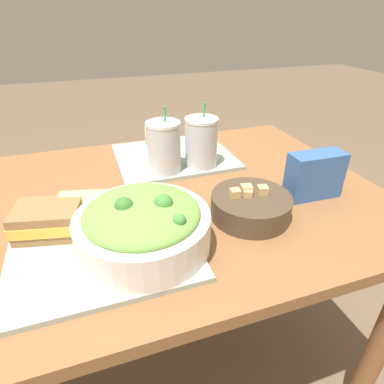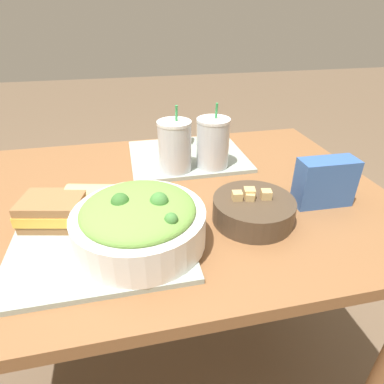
{
  "view_description": "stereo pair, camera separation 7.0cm",
  "coord_description": "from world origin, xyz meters",
  "px_view_note": "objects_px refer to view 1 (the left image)",
  "views": [
    {
      "loc": [
        -0.12,
        -0.73,
        1.22
      ],
      "look_at": [
        0.08,
        -0.16,
        0.87
      ],
      "focal_mm": 30.0,
      "sensor_mm": 36.0,
      "label": 1
    },
    {
      "loc": [
        -0.05,
        -0.75,
        1.22
      ],
      "look_at": [
        0.08,
        -0.16,
        0.87
      ],
      "focal_mm": 30.0,
      "sensor_mm": 36.0,
      "label": 2
    }
  ],
  "objects_px": {
    "sandwich_near": "(49,220)",
    "chip_bag": "(314,175)",
    "baguette_near": "(90,204)",
    "drink_cup_red": "(201,144)",
    "baguette_far": "(161,134)",
    "drink_cup_dark": "(164,149)",
    "soup_bowl": "(251,205)",
    "salad_bowl": "(143,224)"
  },
  "relations": [
    {
      "from": "drink_cup_dark",
      "to": "salad_bowl",
      "type": "bearing_deg",
      "value": -111.53
    },
    {
      "from": "soup_bowl",
      "to": "drink_cup_red",
      "type": "distance_m",
      "value": 0.29
    },
    {
      "from": "soup_bowl",
      "to": "chip_bag",
      "type": "relative_size",
      "value": 1.31
    },
    {
      "from": "sandwich_near",
      "to": "baguette_near",
      "type": "relative_size",
      "value": 1.21
    },
    {
      "from": "salad_bowl",
      "to": "chip_bag",
      "type": "bearing_deg",
      "value": 9.04
    },
    {
      "from": "baguette_far",
      "to": "drink_cup_red",
      "type": "relative_size",
      "value": 0.59
    },
    {
      "from": "baguette_near",
      "to": "chip_bag",
      "type": "height_order",
      "value": "chip_bag"
    },
    {
      "from": "baguette_near",
      "to": "drink_cup_dark",
      "type": "height_order",
      "value": "drink_cup_dark"
    },
    {
      "from": "drink_cup_red",
      "to": "chip_bag",
      "type": "relative_size",
      "value": 1.34
    },
    {
      "from": "sandwich_near",
      "to": "drink_cup_red",
      "type": "xyz_separation_m",
      "value": [
        0.43,
        0.22,
        0.04
      ]
    },
    {
      "from": "baguette_near",
      "to": "drink_cup_dark",
      "type": "relative_size",
      "value": 0.67
    },
    {
      "from": "soup_bowl",
      "to": "chip_bag",
      "type": "distance_m",
      "value": 0.21
    },
    {
      "from": "salad_bowl",
      "to": "sandwich_near",
      "type": "relative_size",
      "value": 1.71
    },
    {
      "from": "sandwich_near",
      "to": "drink_cup_red",
      "type": "distance_m",
      "value": 0.48
    },
    {
      "from": "soup_bowl",
      "to": "baguette_near",
      "type": "distance_m",
      "value": 0.38
    },
    {
      "from": "sandwich_near",
      "to": "soup_bowl",
      "type": "bearing_deg",
      "value": 3.57
    },
    {
      "from": "chip_bag",
      "to": "drink_cup_red",
      "type": "bearing_deg",
      "value": 132.78
    },
    {
      "from": "sandwich_near",
      "to": "chip_bag",
      "type": "relative_size",
      "value": 1.1
    },
    {
      "from": "soup_bowl",
      "to": "baguette_far",
      "type": "relative_size",
      "value": 1.65
    },
    {
      "from": "salad_bowl",
      "to": "baguette_far",
      "type": "relative_size",
      "value": 2.35
    },
    {
      "from": "drink_cup_dark",
      "to": "soup_bowl",
      "type": "bearing_deg",
      "value": -64.56
    },
    {
      "from": "drink_cup_dark",
      "to": "chip_bag",
      "type": "distance_m",
      "value": 0.42
    },
    {
      "from": "sandwich_near",
      "to": "chip_bag",
      "type": "distance_m",
      "value": 0.65
    },
    {
      "from": "drink_cup_dark",
      "to": "baguette_near",
      "type": "bearing_deg",
      "value": -141.28
    },
    {
      "from": "baguette_far",
      "to": "drink_cup_dark",
      "type": "relative_size",
      "value": 0.59
    },
    {
      "from": "baguette_far",
      "to": "drink_cup_red",
      "type": "height_order",
      "value": "drink_cup_red"
    },
    {
      "from": "soup_bowl",
      "to": "sandwich_near",
      "type": "xyz_separation_m",
      "value": [
        -0.45,
        0.07,
        0.01
      ]
    },
    {
      "from": "baguette_far",
      "to": "chip_bag",
      "type": "relative_size",
      "value": 0.8
    },
    {
      "from": "sandwich_near",
      "to": "baguette_far",
      "type": "height_order",
      "value": "baguette_far"
    },
    {
      "from": "sandwich_near",
      "to": "baguette_near",
      "type": "bearing_deg",
      "value": 34.01
    },
    {
      "from": "sandwich_near",
      "to": "baguette_far",
      "type": "bearing_deg",
      "value": 63.29
    },
    {
      "from": "drink_cup_red",
      "to": "chip_bag",
      "type": "distance_m",
      "value": 0.34
    },
    {
      "from": "baguette_far",
      "to": "drink_cup_red",
      "type": "distance_m",
      "value": 0.24
    },
    {
      "from": "salad_bowl",
      "to": "baguette_far",
      "type": "distance_m",
      "value": 0.58
    },
    {
      "from": "chip_bag",
      "to": "sandwich_near",
      "type": "bearing_deg",
      "value": 178.34
    },
    {
      "from": "salad_bowl",
      "to": "sandwich_near",
      "type": "height_order",
      "value": "salad_bowl"
    },
    {
      "from": "salad_bowl",
      "to": "sandwich_near",
      "type": "xyz_separation_m",
      "value": [
        -0.19,
        0.11,
        -0.02
      ]
    },
    {
      "from": "sandwich_near",
      "to": "drink_cup_dark",
      "type": "relative_size",
      "value": 0.81
    },
    {
      "from": "baguette_far",
      "to": "chip_bag",
      "type": "bearing_deg",
      "value": -132.92
    },
    {
      "from": "baguette_near",
      "to": "drink_cup_red",
      "type": "height_order",
      "value": "drink_cup_red"
    },
    {
      "from": "baguette_far",
      "to": "soup_bowl",
      "type": "bearing_deg",
      "value": -154.3
    },
    {
      "from": "sandwich_near",
      "to": "drink_cup_dark",
      "type": "bearing_deg",
      "value": 46.99
    }
  ]
}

